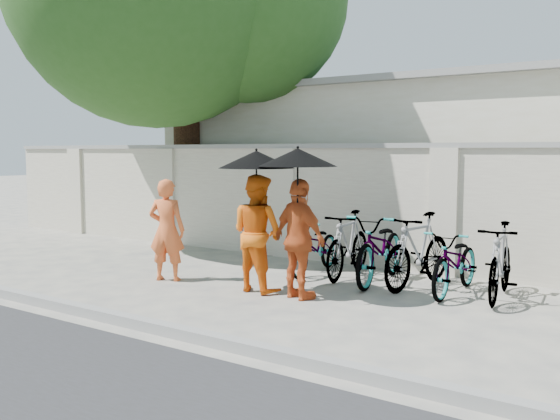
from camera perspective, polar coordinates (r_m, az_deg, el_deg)
The scene contains 15 objects.
ground at distance 8.56m, azimuth -5.60°, elevation -7.80°, with size 80.00×80.00×0.00m, color #A6A08B.
kerb at distance 7.38m, azimuth -14.30°, elevation -9.63°, with size 40.00×0.16×0.12m, color gray.
compound_wall at distance 10.56m, azimuth 9.92°, elevation 0.16°, with size 20.00×0.30×2.00m, color beige.
building_behind at distance 13.78m, azimuth 20.46°, elevation 3.62°, with size 14.00×6.00×3.20m, color silver.
monk_left at distance 9.53m, azimuth -10.31°, elevation -1.80°, with size 0.56×0.37×1.54m, color orange.
monk_center at distance 8.68m, azimuth -2.10°, elevation -2.11°, with size 0.79×0.62×1.63m, color orange.
parasol_center at distance 8.51m, azimuth -2.17°, elevation 4.64°, with size 1.05×1.05×1.03m.
monk_right at distance 8.20m, azimuth 1.80°, elevation -2.68°, with size 0.94×0.39×1.60m, color #C04D1E.
parasol_right at distance 8.04m, azimuth 1.63°, elevation 4.83°, with size 1.02×1.02×1.08m.
bike_0 at distance 9.99m, azimuth 3.25°, elevation -3.33°, with size 0.58×1.65×0.87m, color gray.
bike_1 at distance 9.70m, azimuth 6.25°, elevation -3.14°, with size 0.48×1.71×1.03m, color gray.
bike_2 at distance 9.38m, azimuth 9.21°, elevation -3.45°, with size 0.69×1.98×1.04m, color gray.
bike_3 at distance 9.14m, azimuth 12.52°, elevation -3.63°, with size 0.50×1.79×1.07m, color gray.
bike_4 at distance 8.86m, azimuth 15.80°, elevation -4.59°, with size 0.59×1.70×0.89m, color gray.
bike_5 at distance 8.69m, azimuth 19.50°, elevation -4.48°, with size 0.48×1.69×1.02m, color gray.
Camera 1 is at (5.41, -6.34, 1.96)m, focal length 40.00 mm.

